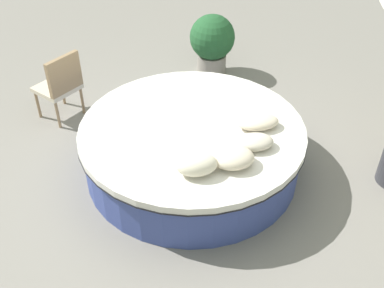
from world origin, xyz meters
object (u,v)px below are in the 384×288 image
at_px(round_bed, 192,148).
at_px(throw_pillow_0, 197,164).
at_px(throw_pillow_1, 233,158).
at_px(throw_pillow_3, 258,122).
at_px(patio_chair, 61,83).
at_px(planter, 212,41).
at_px(throw_pillow_2, 255,142).

bearing_deg(round_bed, throw_pillow_0, -96.15).
relative_size(throw_pillow_0, throw_pillow_1, 0.97).
bearing_deg(throw_pillow_3, patio_chair, 146.73).
height_order(throw_pillow_0, patio_chair, patio_chair).
distance_m(round_bed, throw_pillow_3, 0.84).
bearing_deg(throw_pillow_1, throw_pillow_3, 53.97).
relative_size(throw_pillow_0, patio_chair, 0.43).
bearing_deg(planter, throw_pillow_3, -89.44).
distance_m(throw_pillow_0, patio_chair, 2.63).
bearing_deg(round_bed, throw_pillow_3, -9.94).
xyz_separation_m(throw_pillow_1, throw_pillow_2, (0.30, 0.25, -0.02)).
distance_m(throw_pillow_2, patio_chair, 2.86).
bearing_deg(throw_pillow_1, patio_chair, 131.50).
xyz_separation_m(round_bed, throw_pillow_0, (-0.08, -0.79, 0.41)).
bearing_deg(patio_chair, round_bed, -84.96).
relative_size(throw_pillow_2, throw_pillow_3, 0.85).
height_order(round_bed, throw_pillow_0, throw_pillow_0).
xyz_separation_m(throw_pillow_1, planter, (0.41, 3.05, -0.17)).
height_order(patio_chair, planter, patio_chair).
bearing_deg(planter, round_bed, -107.10).
xyz_separation_m(throw_pillow_0, throw_pillow_1, (0.39, 0.06, -0.02)).
height_order(throw_pillow_2, patio_chair, patio_chair).
bearing_deg(throw_pillow_3, throw_pillow_0, -141.45).
height_order(throw_pillow_3, planter, planter).
bearing_deg(patio_chair, throw_pillow_3, -76.76).
height_order(round_bed, throw_pillow_1, throw_pillow_1).
xyz_separation_m(round_bed, throw_pillow_3, (0.74, -0.13, 0.38)).
distance_m(throw_pillow_3, planter, 2.46).
bearing_deg(planter, throw_pillow_0, -104.42).
bearing_deg(throw_pillow_2, throw_pillow_3, 68.85).
xyz_separation_m(throw_pillow_0, planter, (0.80, 3.11, -0.19)).
bearing_deg(patio_chair, throw_pillow_1, -92.00).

